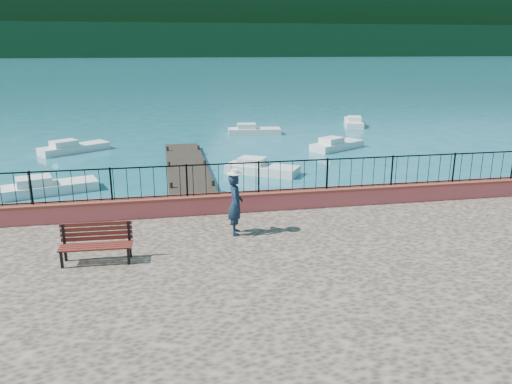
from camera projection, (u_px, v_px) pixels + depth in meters
name	position (u px, v px, depth m)	size (l,w,h in m)	color
ground	(299.00, 300.00, 12.55)	(2000.00, 2000.00, 0.00)	#19596B
parapet	(268.00, 201.00, 15.62)	(28.00, 0.46, 0.58)	#BA4B43
railing	(268.00, 177.00, 15.40)	(27.00, 0.05, 0.95)	black
dock	(189.00, 178.00, 23.46)	(2.00, 16.00, 0.30)	#2D231C
far_forest	(162.00, 41.00, 292.74)	(900.00, 60.00, 18.00)	black
foothills	(160.00, 22.00, 345.62)	(900.00, 120.00, 44.00)	black
companion_hill	(352.00, 51.00, 579.87)	(448.00, 384.00, 180.00)	#142D23
park_bench	(97.00, 251.00, 11.80)	(1.69, 0.62, 0.93)	black
person	(235.00, 204.00, 13.45)	(0.61, 0.40, 1.69)	#101F32
hat	(235.00, 172.00, 13.20)	(0.44, 0.44, 0.12)	silver
boat_0	(49.00, 184.00, 21.59)	(3.94, 1.30, 0.80)	silver
boat_1	(262.00, 166.00, 24.84)	(3.60, 1.30, 0.80)	silver
boat_2	(337.00, 143.00, 30.82)	(3.65, 1.30, 0.80)	silver
boat_3	(74.00, 145.00, 29.94)	(4.05, 1.30, 0.80)	silver
boat_4	(254.00, 129.00, 35.95)	(3.75, 1.30, 0.80)	silver
boat_5	(354.00, 120.00, 40.01)	(3.97, 1.30, 0.80)	silver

